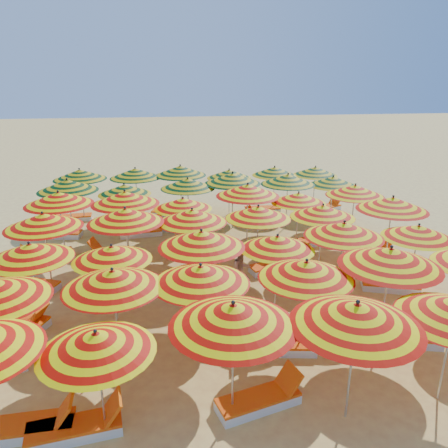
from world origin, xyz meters
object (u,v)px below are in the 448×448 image
(umbrella_33, at_px, (233,178))
(lounger_13, at_px, (369,258))
(lounger_2, at_px, (260,400))
(lounger_11, at_px, (111,280))
(umbrella_15, at_px, (277,243))
(lounger_23, at_px, (171,213))
(lounger_18, at_px, (59,234))
(umbrella_40, at_px, (275,171))
(lounger_8, at_px, (18,321))
(umbrella_10, at_px, (390,257))
(lounger_15, at_px, (113,253))
(lounger_16, at_px, (198,249))
(umbrella_1, at_px, (96,343))
(umbrella_9, at_px, (306,270))
(umbrella_8, at_px, (201,275))
(umbrella_23, at_px, (392,204))
(umbrella_12, at_px, (30,251))
(umbrella_36, at_px, (80,174))
(umbrella_18, at_px, (43,221))
(beachgoer_b, at_px, (241,270))
(umbrella_13, at_px, (112,253))
(umbrella_32, at_px, (188,183))
(lounger_14, at_px, (48,256))
(lounger_21, at_px, (71,218))
(lounger_1, at_px, (77,428))
(umbrella_2, at_px, (233,315))
(umbrella_20, at_px, (192,216))
(lounger_9, at_px, (392,285))
(umbrella_24, at_px, (59,199))
(umbrella_28, at_px, (299,198))
(lounger_22, at_px, (125,216))
(umbrella_7, at_px, (113,279))
(lounger_17, at_px, (310,241))
(lounger_12, at_px, (275,267))
(umbrella_29, at_px, (355,190))
(lounger_0, at_px, (30,427))
(lounger_19, at_px, (140,232))
(umbrella_17, at_px, (418,232))
(umbrella_3, at_px, (356,315))
(umbrella_35, at_px, (333,181))
(umbrella_25, at_px, (125,198))
(lounger_20, at_px, (175,227))
(lounger_25, at_px, (325,208))
(lounger_7, at_px, (438,321))
(umbrella_14, at_px, (201,239))
(lounger_5, at_px, (278,345))
(umbrella_41, at_px, (315,171))
(umbrella_34, at_px, (288,179))
(umbrella_37, at_px, (135,173))
(umbrella_38, at_px, (180,171))
(umbrella_26, at_px, (183,203))
(umbrella_31, at_px, (124,189))
(umbrella_30, at_px, (67,185))
(lounger_6, at_px, (407,338))
(lounger_4, at_px, (227,346))

(umbrella_33, xyz_separation_m, lounger_13, (4.18, -4.42, -2.07))
(lounger_2, bearing_deg, lounger_11, 104.96)
(umbrella_15, relative_size, lounger_23, 1.47)
(lounger_18, bearing_deg, umbrella_40, -156.97)
(lounger_8, bearing_deg, umbrella_10, 10.06)
(lounger_15, distance_m, lounger_16, 3.14)
(umbrella_1, bearing_deg, umbrella_9, 24.12)
(umbrella_8, relative_size, umbrella_23, 1.00)
(umbrella_12, xyz_separation_m, umbrella_36, (-0.09, 8.76, 0.12))
(umbrella_18, xyz_separation_m, beachgoer_b, (5.90, -1.12, -1.52))
(umbrella_13, bearing_deg, umbrella_32, 69.91)
(lounger_14, xyz_separation_m, lounger_21, (0.06, 4.55, 0.00))
(umbrella_15, xyz_separation_m, lounger_1, (-4.88, -4.15, -1.79))
(umbrella_2, distance_m, umbrella_15, 4.54)
(lounger_13, bearing_deg, umbrella_20, 158.94)
(umbrella_12, height_order, lounger_9, umbrella_12)
(umbrella_24, bearing_deg, umbrella_23, -11.96)
(umbrella_28, xyz_separation_m, lounger_2, (-3.40, -8.35, -1.80))
(umbrella_36, relative_size, lounger_22, 1.35)
(umbrella_7, distance_m, lounger_17, 9.63)
(umbrella_23, xyz_separation_m, lounger_13, (-0.50, 0.24, -2.08))
(lounger_12, bearing_deg, umbrella_29, 17.99)
(lounger_14, distance_m, lounger_18, 2.39)
(lounger_0, bearing_deg, lounger_19, 79.16)
(umbrella_29, bearing_deg, umbrella_17, -90.28)
(umbrella_3, height_order, umbrella_35, umbrella_3)
(umbrella_25, xyz_separation_m, lounger_21, (-2.84, 4.69, -2.09))
(lounger_18, bearing_deg, lounger_21, -83.04)
(lounger_11, distance_m, lounger_20, 5.29)
(umbrella_13, distance_m, lounger_25, 12.96)
(umbrella_1, height_order, lounger_18, umbrella_1)
(lounger_7, relative_size, lounger_13, 1.00)
(umbrella_14, xyz_separation_m, beachgoer_b, (1.33, 1.22, -1.54))
(lounger_5, distance_m, lounger_15, 7.96)
(lounger_12, xyz_separation_m, lounger_19, (-4.68, 4.20, 0.00))
(umbrella_13, xyz_separation_m, umbrella_33, (4.40, 6.95, 0.29))
(umbrella_10, height_order, umbrella_41, umbrella_10)
(umbrella_14, xyz_separation_m, umbrella_34, (4.39, 6.68, -0.04))
(umbrella_37, bearing_deg, lounger_15, -99.85)
(umbrella_2, height_order, umbrella_38, umbrella_2)
(umbrella_26, relative_size, lounger_20, 1.22)
(umbrella_31, relative_size, lounger_23, 1.23)
(lounger_2, bearing_deg, umbrella_30, 102.03)
(umbrella_20, distance_m, lounger_20, 4.96)
(umbrella_13, bearing_deg, lounger_6, -17.54)
(umbrella_41, relative_size, lounger_9, 1.52)
(umbrella_9, distance_m, umbrella_13, 5.01)
(umbrella_36, relative_size, umbrella_40, 0.88)
(lounger_19, relative_size, beachgoer_b, 1.37)
(lounger_4, xyz_separation_m, lounger_20, (-0.84, 8.91, 0.00))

